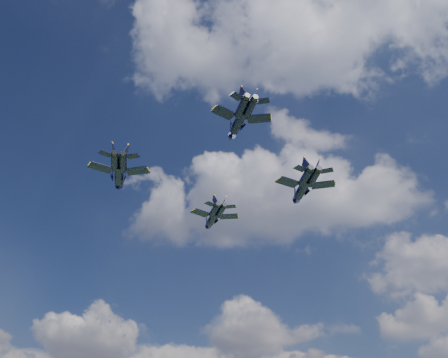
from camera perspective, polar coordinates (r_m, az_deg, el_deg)
jet_lead at (r=127.05m, az=-1.35°, el=-4.56°), size 11.72×15.55×3.81m
jet_left at (r=105.96m, az=-11.90°, el=0.43°), size 11.80×16.13×3.86m
jet_right at (r=114.31m, az=8.90°, el=-1.17°), size 12.95×17.84×4.25m
jet_slot at (r=90.21m, az=1.60°, el=6.44°), size 10.52×14.00×3.42m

